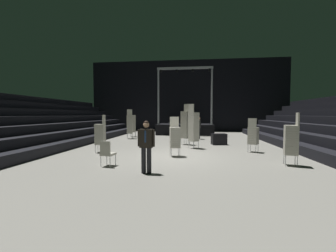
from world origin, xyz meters
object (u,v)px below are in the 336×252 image
Objects in this scene: man_with_tie at (146,144)px; chair_stack_mid_right at (175,137)px; chair_stack_front_left at (291,139)px; chair_stack_rear_right at (194,126)px; loose_chair_near_man at (107,152)px; chair_stack_mid_centre at (130,124)px; chair_stack_rear_centre at (100,134)px; crew_worker_near_stage at (199,126)px; chair_stack_mid_left at (253,135)px; chair_stack_rear_left at (133,123)px; equipment_road_case at (219,139)px; chair_stack_front_right at (185,124)px; stage_riser at (185,128)px.

chair_stack_mid_right is (0.67, 2.93, -0.06)m from man_with_tie.
chair_stack_rear_right reaches higher than chair_stack_front_left.
chair_stack_front_left is (5.10, 1.69, 0.03)m from man_with_tie.
man_with_tie is at bearing -14.04° from loose_chair_near_man.
chair_stack_mid_centre is 6.23m from chair_stack_rear_centre.
chair_stack_front_left is 1.13× the size of crew_worker_near_stage.
chair_stack_mid_right reaches higher than chair_stack_mid_left.
chair_stack_front_left is 4.60m from chair_stack_mid_right.
chair_stack_front_left is 2.87m from chair_stack_mid_left.
chair_stack_mid_centre and chair_stack_rear_left have the same top height.
equipment_road_case is at bearing -164.63° from crew_worker_near_stage.
loose_chair_near_man is at bearing 30.11° from chair_stack_mid_right.
chair_stack_rear_left is 2.44× the size of loose_chair_near_man.
chair_stack_front_right reaches higher than chair_stack_rear_left.
equipment_road_case is (1.19, -2.94, -0.64)m from crew_worker_near_stage.
chair_stack_rear_left is 10.63m from loose_chair_near_man.
stage_riser is 10.51m from chair_stack_mid_left.
chair_stack_rear_left reaches higher than equipment_road_case.
chair_stack_mid_centre is 5.42m from crew_worker_near_stage.
stage_riser is 14.30m from man_with_tie.
stage_riser is 13.35m from chair_stack_front_left.
chair_stack_mid_left is at bearing -171.66° from chair_stack_mid_right.
chair_stack_front_left is 1.09× the size of chair_stack_mid_right.
chair_stack_rear_left is (-4.33, -3.13, 0.56)m from stage_riser.
stage_riser is 3.54× the size of crew_worker_near_stage.
stage_riser reaches higher than crew_worker_near_stage.
chair_stack_mid_centre is at bearing -72.35° from chair_stack_mid_right.
chair_stack_rear_right is (0.83, -8.87, 0.64)m from stage_riser.
chair_stack_front_left is 0.85× the size of chair_stack_rear_left.
chair_stack_rear_centre is 1.99× the size of loose_chair_near_man.
chair_stack_front_right is at bearing 177.52° from chair_stack_mid_left.
man_with_tie is 0.98× the size of crew_worker_near_stage.
chair_stack_mid_centre is (-3.51, 9.74, 0.19)m from man_with_tie.
equipment_road_case is (1.59, 1.70, -0.89)m from chair_stack_rear_right.
equipment_road_case is at bearing 40.26° from chair_stack_rear_left.
chair_stack_rear_left is 2.56× the size of equipment_road_case.
chair_stack_mid_centre is at bearing -173.48° from chair_stack_rear_right.
chair_stack_rear_right is 2.49m from equipment_road_case.
loose_chair_near_man is (-2.29, -13.55, -0.06)m from stage_riser.
crew_worker_near_stage is 1.83× the size of loose_chair_near_man.
chair_stack_rear_left is at bearing -14.68° from chair_stack_front_right.
chair_stack_front_right is 1.55m from chair_stack_rear_right.
man_with_tie is 1.89× the size of equipment_road_case.
man_with_tie is 0.95× the size of chair_stack_mid_right.
chair_stack_rear_left is 7.71m from chair_stack_rear_right.
chair_stack_front_left is (4.42, -12.59, 0.39)m from stage_riser.
chair_stack_front_right is at bearing 132.76° from chair_stack_mid_centre.
chair_stack_mid_left is 0.99× the size of crew_worker_near_stage.
chair_stack_mid_right is at bearing 87.18° from chair_stack_front_left.
crew_worker_near_stage is at bearing -73.82° from stage_riser.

